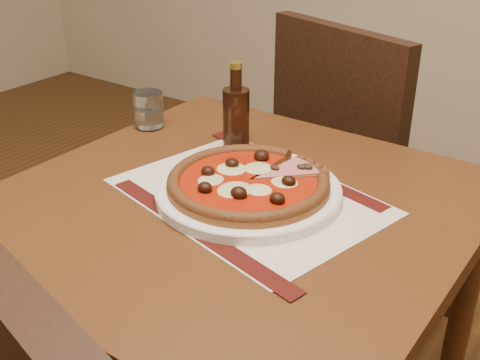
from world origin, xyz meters
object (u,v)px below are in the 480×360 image
object	(u,v)px
table	(234,247)
chair_far	(359,166)
water_glass	(148,110)
bottle	(236,116)
pizza	(248,181)
plate	(248,191)

from	to	relation	value
table	chair_far	distance (m)	0.68
chair_far	water_glass	size ratio (longest dim) A/B	11.52
water_glass	bottle	bearing A→B (deg)	4.38
pizza	water_glass	xyz separation A→B (m)	(-0.38, 0.14, 0.01)
table	pizza	xyz separation A→B (m)	(0.02, 0.02, 0.13)
chair_far	bottle	world-z (taller)	chair_far
plate	bottle	size ratio (longest dim) A/B	1.80
chair_far	bottle	bearing A→B (deg)	99.49
chair_far	pizza	distance (m)	0.70
table	chair_far	bearing A→B (deg)	94.74
pizza	bottle	distance (m)	0.22
pizza	bottle	size ratio (longest dim) A/B	1.57
table	chair_far	world-z (taller)	chair_far
table	water_glass	size ratio (longest dim) A/B	9.81
table	pizza	distance (m)	0.14
water_glass	bottle	xyz separation A→B (m)	(0.23, 0.02, 0.03)
water_glass	bottle	distance (m)	0.24
pizza	bottle	bearing A→B (deg)	131.48
plate	bottle	bearing A→B (deg)	131.58
table	water_glass	world-z (taller)	water_glass
table	bottle	bearing A→B (deg)	124.64
pizza	chair_far	bearing A→B (deg)	96.29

